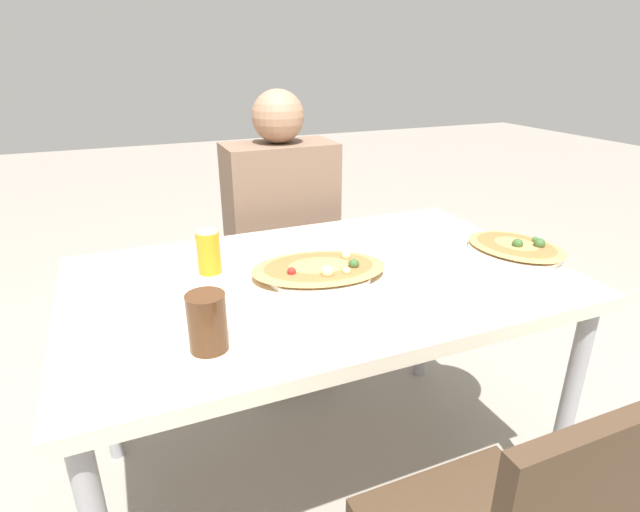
{
  "coord_description": "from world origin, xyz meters",
  "views": [
    {
      "loc": [
        -0.5,
        -1.18,
        1.34
      ],
      "look_at": [
        -0.0,
        -0.0,
        0.81
      ],
      "focal_mm": 28.0,
      "sensor_mm": 36.0,
      "label": 1
    }
  ],
  "objects_px": {
    "dining_table": "(321,297)",
    "chair_far_seated": "(275,254)",
    "person_seated": "(282,218)",
    "pizza_second": "(516,248)",
    "pizza_main": "(320,270)",
    "soda_can": "(209,252)",
    "drink_glass": "(207,322)"
  },
  "relations": [
    {
      "from": "chair_far_seated",
      "to": "pizza_second",
      "type": "height_order",
      "value": "chair_far_seated"
    },
    {
      "from": "chair_far_seated",
      "to": "drink_glass",
      "type": "xyz_separation_m",
      "value": [
        -0.47,
        -1.01,
        0.3
      ]
    },
    {
      "from": "drink_glass",
      "to": "pizza_second",
      "type": "distance_m",
      "value": 1.01
    },
    {
      "from": "pizza_second",
      "to": "pizza_main",
      "type": "bearing_deg",
      "value": 172.77
    },
    {
      "from": "dining_table",
      "to": "person_seated",
      "type": "distance_m",
      "value": 0.65
    },
    {
      "from": "drink_glass",
      "to": "pizza_second",
      "type": "relative_size",
      "value": 0.35
    },
    {
      "from": "person_seated",
      "to": "pizza_second",
      "type": "xyz_separation_m",
      "value": [
        0.53,
        -0.73,
        0.06
      ]
    },
    {
      "from": "soda_can",
      "to": "pizza_second",
      "type": "xyz_separation_m",
      "value": [
        0.91,
        -0.23,
        -0.04
      ]
    },
    {
      "from": "dining_table",
      "to": "drink_glass",
      "type": "bearing_deg",
      "value": -145.22
    },
    {
      "from": "pizza_second",
      "to": "drink_glass",
      "type": "bearing_deg",
      "value": -170.24
    },
    {
      "from": "dining_table",
      "to": "soda_can",
      "type": "relative_size",
      "value": 11.0
    },
    {
      "from": "chair_far_seated",
      "to": "pizza_main",
      "type": "bearing_deg",
      "value": 82.03
    },
    {
      "from": "person_seated",
      "to": "pizza_second",
      "type": "height_order",
      "value": "person_seated"
    },
    {
      "from": "dining_table",
      "to": "chair_far_seated",
      "type": "height_order",
      "value": "chair_far_seated"
    },
    {
      "from": "dining_table",
      "to": "pizza_second",
      "type": "relative_size",
      "value": 3.81
    },
    {
      "from": "dining_table",
      "to": "soda_can",
      "type": "xyz_separation_m",
      "value": [
        -0.28,
        0.14,
        0.13
      ]
    },
    {
      "from": "chair_far_seated",
      "to": "pizza_second",
      "type": "relative_size",
      "value": 2.54
    },
    {
      "from": "chair_far_seated",
      "to": "pizza_main",
      "type": "xyz_separation_m",
      "value": [
        -0.11,
        -0.76,
        0.26
      ]
    },
    {
      "from": "drink_glass",
      "to": "chair_far_seated",
      "type": "bearing_deg",
      "value": 65.3
    },
    {
      "from": "person_seated",
      "to": "soda_can",
      "type": "xyz_separation_m",
      "value": [
        -0.39,
        -0.5,
        0.1
      ]
    },
    {
      "from": "pizza_main",
      "to": "drink_glass",
      "type": "height_order",
      "value": "drink_glass"
    },
    {
      "from": "chair_far_seated",
      "to": "soda_can",
      "type": "relative_size",
      "value": 7.33
    },
    {
      "from": "pizza_second",
      "to": "dining_table",
      "type": "bearing_deg",
      "value": 172.47
    },
    {
      "from": "pizza_second",
      "to": "soda_can",
      "type": "bearing_deg",
      "value": 166.01
    },
    {
      "from": "chair_far_seated",
      "to": "soda_can",
      "type": "distance_m",
      "value": 0.79
    },
    {
      "from": "soda_can",
      "to": "drink_glass",
      "type": "relative_size",
      "value": 0.98
    },
    {
      "from": "drink_glass",
      "to": "pizza_second",
      "type": "xyz_separation_m",
      "value": [
        0.99,
        0.17,
        -0.05
      ]
    },
    {
      "from": "chair_far_seated",
      "to": "pizza_main",
      "type": "relative_size",
      "value": 2.17
    },
    {
      "from": "pizza_main",
      "to": "soda_can",
      "type": "xyz_separation_m",
      "value": [
        -0.28,
        0.15,
        0.04
      ]
    },
    {
      "from": "chair_far_seated",
      "to": "soda_can",
      "type": "bearing_deg",
      "value": 57.96
    },
    {
      "from": "person_seated",
      "to": "soda_can",
      "type": "bearing_deg",
      "value": 52.43
    },
    {
      "from": "person_seated",
      "to": "pizza_main",
      "type": "bearing_deg",
      "value": 80.65
    }
  ]
}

